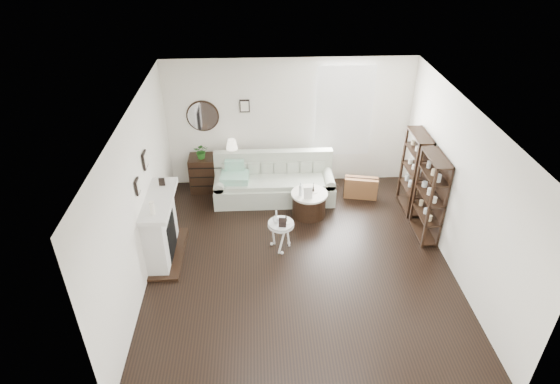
{
  "coord_description": "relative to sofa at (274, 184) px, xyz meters",
  "views": [
    {
      "loc": [
        -0.66,
        -6.12,
        5.21
      ],
      "look_at": [
        -0.29,
        0.8,
        0.9
      ],
      "focal_mm": 30.0,
      "sensor_mm": 36.0,
      "label": 1
    }
  ],
  "objects": [
    {
      "name": "room",
      "position": [
        1.08,
        0.63,
        1.29
      ],
      "size": [
        5.5,
        5.5,
        5.5
      ],
      "color": "black",
      "rests_on": "ground"
    },
    {
      "name": "pedestal_table",
      "position": [
        0.05,
        -1.7,
        0.19
      ],
      "size": [
        0.45,
        0.45,
        0.55
      ],
      "rotation": [
        0.0,
        0.0,
        0.05
      ],
      "color": "silver",
      "rests_on": "ground"
    },
    {
      "name": "flask_ped",
      "position": [
        -0.03,
        -1.68,
        0.35
      ],
      "size": [
        0.13,
        0.13,
        0.24
      ],
      "primitive_type": null,
      "color": "silver",
      "rests_on": "pedestal_table"
    },
    {
      "name": "card_frame_drum",
      "position": [
        0.6,
        -0.85,
        0.29
      ],
      "size": [
        0.17,
        0.07,
        0.22
      ],
      "primitive_type": "cube",
      "rotation": [
        -0.21,
        0.0,
        0.08
      ],
      "color": "silver",
      "rests_on": "drum_table"
    },
    {
      "name": "sofa",
      "position": [
        0.0,
        0.0,
        0.0
      ],
      "size": [
        2.41,
        0.83,
        0.94
      ],
      "color": "#A9B19E",
      "rests_on": "ground"
    },
    {
      "name": "suitcase",
      "position": [
        1.78,
        -0.1,
        -0.09
      ],
      "size": [
        0.7,
        0.36,
        0.45
      ],
      "primitive_type": "cube",
      "rotation": [
        0.0,
        0.0,
        -0.21
      ],
      "color": "olive",
      "rests_on": "ground"
    },
    {
      "name": "quilt",
      "position": [
        -0.79,
        -0.12,
        0.24
      ],
      "size": [
        0.57,
        0.48,
        0.14
      ],
      "primitive_type": "cube",
      "rotation": [
        0.0,
        0.0,
        -0.05
      ],
      "color": "#227E60",
      "rests_on": "sofa"
    },
    {
      "name": "shelf_unit_far",
      "position": [
        2.68,
        -0.52,
        0.49
      ],
      "size": [
        0.3,
        0.8,
        1.6
      ],
      "color": "black",
      "rests_on": "ground"
    },
    {
      "name": "bottle_drum",
      "position": [
        0.47,
        -0.75,
        0.32
      ],
      "size": [
        0.07,
        0.07,
        0.28
      ],
      "primitive_type": "cylinder",
      "color": "silver",
      "rests_on": "drum_table"
    },
    {
      "name": "card_frame_ped",
      "position": [
        0.07,
        -1.82,
        0.32
      ],
      "size": [
        0.13,
        0.07,
        0.17
      ],
      "primitive_type": "cube",
      "rotation": [
        -0.21,
        0.0,
        -0.12
      ],
      "color": "black",
      "rests_on": "pedestal_table"
    },
    {
      "name": "shelf_unit_near",
      "position": [
        2.68,
        -1.42,
        0.49
      ],
      "size": [
        0.3,
        0.8,
        1.6
      ],
      "color": "black",
      "rests_on": "ground"
    },
    {
      "name": "drum_table",
      "position": [
        0.65,
        -0.67,
        -0.06
      ],
      "size": [
        0.7,
        0.7,
        0.49
      ],
      "rotation": [
        0.0,
        0.0,
        0.09
      ],
      "color": "black",
      "rests_on": "ground"
    },
    {
      "name": "eiffel_drum",
      "position": [
        0.73,
        -0.63,
        0.27
      ],
      "size": [
        0.11,
        0.11,
        0.17
      ],
      "primitive_type": null,
      "rotation": [
        0.0,
        0.0,
        -0.08
      ],
      "color": "black",
      "rests_on": "drum_table"
    },
    {
      "name": "potted_plant",
      "position": [
        -1.45,
        0.35,
        0.61
      ],
      "size": [
        0.3,
        0.26,
        0.32
      ],
      "primitive_type": "imported",
      "rotation": [
        0.0,
        0.0,
        -0.03
      ],
      "color": "#1F5718",
      "rests_on": "dresser"
    },
    {
      "name": "fireplace",
      "position": [
        -1.97,
        -1.77,
        0.23
      ],
      "size": [
        0.5,
        1.4,
        1.84
      ],
      "color": "silver",
      "rests_on": "ground"
    },
    {
      "name": "dresser",
      "position": [
        -1.17,
        0.4,
        0.07
      ],
      "size": [
        1.14,
        0.49,
        0.76
      ],
      "color": "black",
      "rests_on": "ground"
    },
    {
      "name": "table_lamp",
      "position": [
        -0.84,
        0.4,
        0.64
      ],
      "size": [
        0.27,
        0.27,
        0.37
      ],
      "primitive_type": null,
      "rotation": [
        0.0,
        0.0,
        0.15
      ],
      "color": "#ECE0C7",
      "rests_on": "dresser"
    },
    {
      "name": "eiffel_ped",
      "position": [
        0.14,
        -1.67,
        0.32
      ],
      "size": [
        0.11,
        0.11,
        0.17
      ],
      "primitive_type": null,
      "rotation": [
        0.0,
        0.0,
        0.14
      ],
      "color": "black",
      "rests_on": "pedestal_table"
    }
  ]
}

